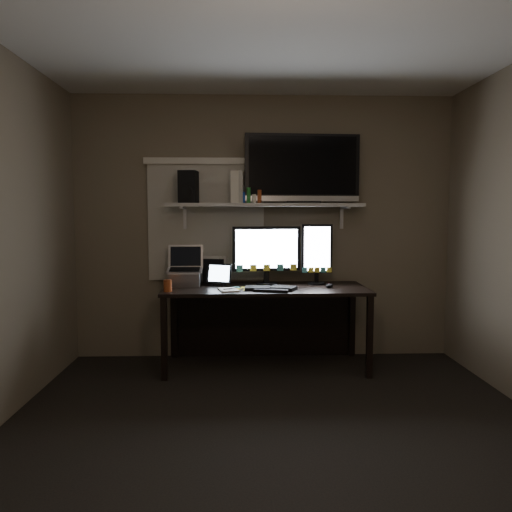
{
  "coord_description": "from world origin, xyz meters",
  "views": [
    {
      "loc": [
        -0.23,
        -2.99,
        1.39
      ],
      "look_at": [
        -0.09,
        1.25,
        1.02
      ],
      "focal_mm": 35.0,
      "sensor_mm": 36.0,
      "label": 1
    }
  ],
  "objects_px": {
    "desk": "(265,304)",
    "monitor_landscape": "(266,255)",
    "tv": "(302,169)",
    "speaker": "(189,187)",
    "laptop": "(185,266)",
    "mouse": "(329,286)",
    "game_console": "(239,188)",
    "monitor_portrait": "(317,254)",
    "keyboard": "(270,288)",
    "tablet": "(219,275)",
    "cup": "(168,286)"
  },
  "relations": [
    {
      "from": "speaker",
      "to": "tablet",
      "type": "bearing_deg",
      "value": -17.27
    },
    {
      "from": "laptop",
      "to": "speaker",
      "type": "xyz_separation_m",
      "value": [
        0.03,
        0.11,
        0.72
      ]
    },
    {
      "from": "tablet",
      "to": "cup",
      "type": "height_order",
      "value": "tablet"
    },
    {
      "from": "tv",
      "to": "desk",
      "type": "bearing_deg",
      "value": -166.7
    },
    {
      "from": "monitor_portrait",
      "to": "tv",
      "type": "relative_size",
      "value": 0.53
    },
    {
      "from": "tv",
      "to": "speaker",
      "type": "bearing_deg",
      "value": 178.38
    },
    {
      "from": "keyboard",
      "to": "laptop",
      "type": "height_order",
      "value": "laptop"
    },
    {
      "from": "game_console",
      "to": "speaker",
      "type": "xyz_separation_m",
      "value": [
        -0.46,
        0.0,
        0.0
      ]
    },
    {
      "from": "desk",
      "to": "cup",
      "type": "bearing_deg",
      "value": -156.71
    },
    {
      "from": "laptop",
      "to": "speaker",
      "type": "relative_size",
      "value": 1.22
    },
    {
      "from": "tv",
      "to": "tablet",
      "type": "bearing_deg",
      "value": -172.36
    },
    {
      "from": "monitor_portrait",
      "to": "cup",
      "type": "bearing_deg",
      "value": -164.8
    },
    {
      "from": "desk",
      "to": "mouse",
      "type": "distance_m",
      "value": 0.62
    },
    {
      "from": "speaker",
      "to": "laptop",
      "type": "bearing_deg",
      "value": -102.05
    },
    {
      "from": "desk",
      "to": "game_console",
      "type": "xyz_separation_m",
      "value": [
        -0.24,
        0.07,
        1.07
      ]
    },
    {
      "from": "tablet",
      "to": "game_console",
      "type": "relative_size",
      "value": 0.81
    },
    {
      "from": "tablet",
      "to": "game_console",
      "type": "height_order",
      "value": "game_console"
    },
    {
      "from": "monitor_landscape",
      "to": "cup",
      "type": "xyz_separation_m",
      "value": [
        -0.85,
        -0.39,
        -0.23
      ]
    },
    {
      "from": "tablet",
      "to": "laptop",
      "type": "distance_m",
      "value": 0.32
    },
    {
      "from": "keyboard",
      "to": "mouse",
      "type": "xyz_separation_m",
      "value": [
        0.53,
        0.1,
        0.0
      ]
    },
    {
      "from": "desk",
      "to": "monitor_portrait",
      "type": "height_order",
      "value": "monitor_portrait"
    },
    {
      "from": "laptop",
      "to": "desk",
      "type": "bearing_deg",
      "value": 1.56
    },
    {
      "from": "desk",
      "to": "speaker",
      "type": "height_order",
      "value": "speaker"
    },
    {
      "from": "mouse",
      "to": "cup",
      "type": "bearing_deg",
      "value": -153.15
    },
    {
      "from": "tablet",
      "to": "cup",
      "type": "xyz_separation_m",
      "value": [
        -0.42,
        -0.31,
        -0.05
      ]
    },
    {
      "from": "game_console",
      "to": "speaker",
      "type": "height_order",
      "value": "speaker"
    },
    {
      "from": "monitor_portrait",
      "to": "laptop",
      "type": "height_order",
      "value": "monitor_portrait"
    },
    {
      "from": "desk",
      "to": "monitor_landscape",
      "type": "bearing_deg",
      "value": 64.02
    },
    {
      "from": "desk",
      "to": "laptop",
      "type": "xyz_separation_m",
      "value": [
        -0.73,
        -0.03,
        0.36
      ]
    },
    {
      "from": "desk",
      "to": "monitor_portrait",
      "type": "xyz_separation_m",
      "value": [
        0.48,
        0.03,
        0.46
      ]
    },
    {
      "from": "monitor_landscape",
      "to": "mouse",
      "type": "relative_size",
      "value": 6.33
    },
    {
      "from": "desk",
      "to": "tv",
      "type": "height_order",
      "value": "tv"
    },
    {
      "from": "mouse",
      "to": "monitor_landscape",
      "type": "bearing_deg",
      "value": 178.32
    },
    {
      "from": "desk",
      "to": "tv",
      "type": "relative_size",
      "value": 1.69
    },
    {
      "from": "mouse",
      "to": "laptop",
      "type": "relative_size",
      "value": 0.28
    },
    {
      "from": "keyboard",
      "to": "tv",
      "type": "bearing_deg",
      "value": 64.65
    },
    {
      "from": "monitor_landscape",
      "to": "game_console",
      "type": "height_order",
      "value": "game_console"
    },
    {
      "from": "tv",
      "to": "keyboard",
      "type": "bearing_deg",
      "value": -133.09
    },
    {
      "from": "speaker",
      "to": "mouse",
      "type": "bearing_deg",
      "value": -5.83
    },
    {
      "from": "laptop",
      "to": "monitor_landscape",
      "type": "bearing_deg",
      "value": 4.0
    },
    {
      "from": "desk",
      "to": "tv",
      "type": "bearing_deg",
      "value": 16.81
    },
    {
      "from": "desk",
      "to": "keyboard",
      "type": "height_order",
      "value": "keyboard"
    },
    {
      "from": "game_console",
      "to": "speaker",
      "type": "relative_size",
      "value": 0.98
    },
    {
      "from": "keyboard",
      "to": "tablet",
      "type": "height_order",
      "value": "tablet"
    },
    {
      "from": "desk",
      "to": "tablet",
      "type": "xyz_separation_m",
      "value": [
        -0.42,
        -0.05,
        0.28
      ]
    },
    {
      "from": "keyboard",
      "to": "game_console",
      "type": "xyz_separation_m",
      "value": [
        -0.27,
        0.35,
        0.88
      ]
    },
    {
      "from": "cup",
      "to": "tv",
      "type": "distance_m",
      "value": 1.63
    },
    {
      "from": "keyboard",
      "to": "mouse",
      "type": "distance_m",
      "value": 0.54
    },
    {
      "from": "monitor_landscape",
      "to": "keyboard",
      "type": "xyz_separation_m",
      "value": [
        0.02,
        -0.31,
        -0.26
      ]
    },
    {
      "from": "monitor_portrait",
      "to": "tablet",
      "type": "xyz_separation_m",
      "value": [
        -0.9,
        -0.08,
        -0.18
      ]
    }
  ]
}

